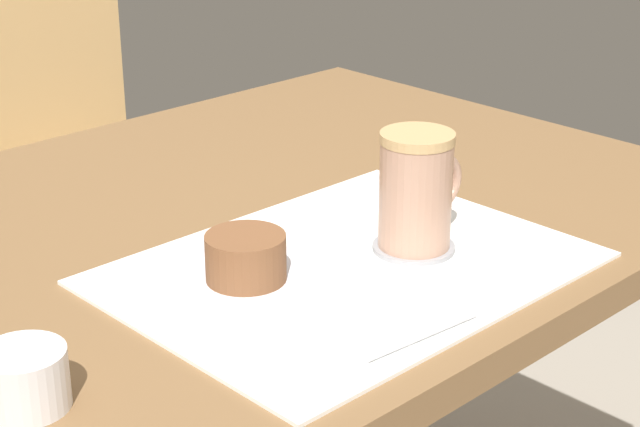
# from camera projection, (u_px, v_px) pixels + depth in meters

# --- Properties ---
(dining_table) EXTENTS (1.05, 0.79, 0.75)m
(dining_table) POSITION_uv_depth(u_px,v_px,m) (258.00, 280.00, 1.27)
(dining_table) COLOR brown
(dining_table) RESTS_ON ground_plane
(wooden_chair) EXTENTS (0.45, 0.45, 0.88)m
(wooden_chair) POSITION_uv_depth(u_px,v_px,m) (66.00, 202.00, 1.94)
(wooden_chair) COLOR tan
(wooden_chair) RESTS_ON ground_plane
(placemat) EXTENTS (0.46, 0.35, 0.00)m
(placemat) POSITION_uv_depth(u_px,v_px,m) (347.00, 268.00, 1.08)
(placemat) COLOR white
(placemat) RESTS_ON dining_table
(pastry_plate) EXTENTS (0.17, 0.17, 0.01)m
(pastry_plate) POSITION_uv_depth(u_px,v_px,m) (247.00, 285.00, 1.03)
(pastry_plate) COLOR white
(pastry_plate) RESTS_ON placemat
(pastry) EXTENTS (0.08, 0.08, 0.05)m
(pastry) POSITION_uv_depth(u_px,v_px,m) (246.00, 257.00, 1.02)
(pastry) COLOR brown
(pastry) RESTS_ON pastry_plate
(coffee_coaster) EXTENTS (0.09, 0.09, 0.00)m
(coffee_coaster) POSITION_uv_depth(u_px,v_px,m) (414.00, 247.00, 1.12)
(coffee_coaster) COLOR #99999E
(coffee_coaster) RESTS_ON placemat
(coffee_mug) EXTENTS (0.11, 0.08, 0.12)m
(coffee_mug) POSITION_uv_depth(u_px,v_px,m) (417.00, 190.00, 1.10)
(coffee_mug) COLOR tan
(coffee_mug) RESTS_ON coffee_coaster
(teaspoon) EXTENTS (0.13, 0.02, 0.01)m
(teaspoon) POSITION_uv_depth(u_px,v_px,m) (422.00, 334.00, 0.94)
(teaspoon) COLOR silver
(teaspoon) RESTS_ON placemat
(sugar_bowl) EXTENTS (0.07, 0.07, 0.05)m
(sugar_bowl) POSITION_uv_depth(u_px,v_px,m) (25.00, 379.00, 0.84)
(sugar_bowl) COLOR white
(sugar_bowl) RESTS_ON dining_table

